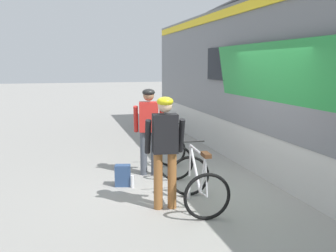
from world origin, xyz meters
TOP-DOWN VIEW (x-y plane):
  - ground_plane at (0.00, 0.00)m, footprint 80.00×80.00m
  - cyclist_near_in_red at (-0.84, 1.15)m, footprint 0.65×0.39m
  - cyclist_far_in_dark at (-0.99, -0.67)m, footprint 0.63×0.35m
  - bicycle_near_white at (-0.35, 1.14)m, footprint 0.88×1.17m
  - bicycle_far_silver at (-0.48, -0.77)m, footprint 0.78×1.12m
  - backpack_on_platform at (-1.47, 0.58)m, footprint 0.32×0.24m
  - water_bottle_near_the_bikes at (-0.50, -0.36)m, footprint 0.08×0.08m
  - water_bottle_by_the_backpack at (-1.32, 0.43)m, footprint 0.06×0.06m

SIDE VIEW (x-z plane):
  - ground_plane at x=0.00m, z-range 0.00..0.00m
  - water_bottle_near_the_bikes at x=-0.50m, z-range 0.00..0.21m
  - water_bottle_by_the_backpack at x=-1.32m, z-range 0.00..0.23m
  - backpack_on_platform at x=-1.47m, z-range 0.00..0.40m
  - bicycle_near_white at x=-0.35m, z-range -0.09..0.89m
  - bicycle_far_silver at x=-0.48m, z-range -0.09..0.89m
  - cyclist_near_in_red at x=-0.84m, z-range 0.17..1.94m
  - cyclist_far_in_dark at x=-0.99m, z-range 0.17..1.94m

